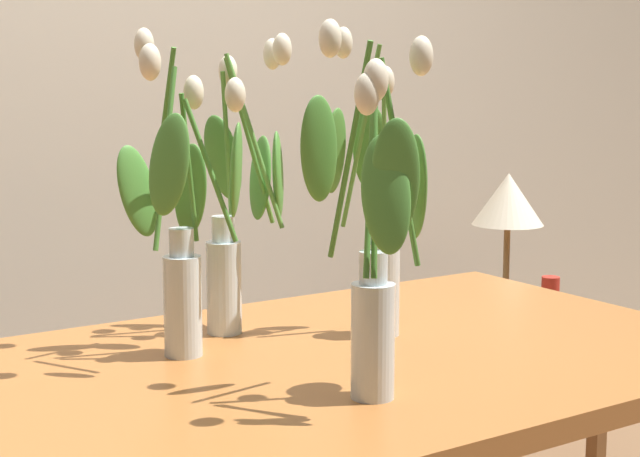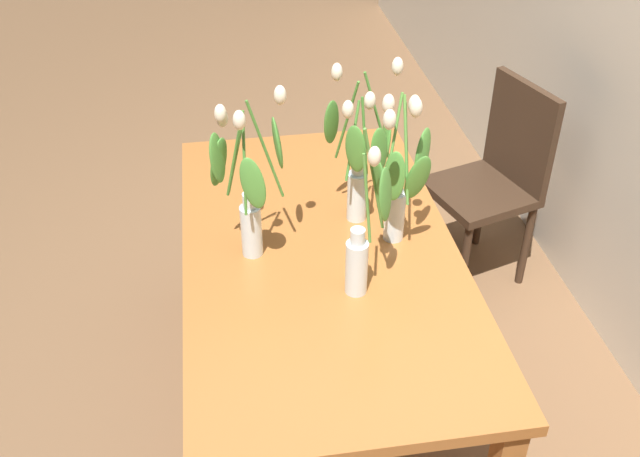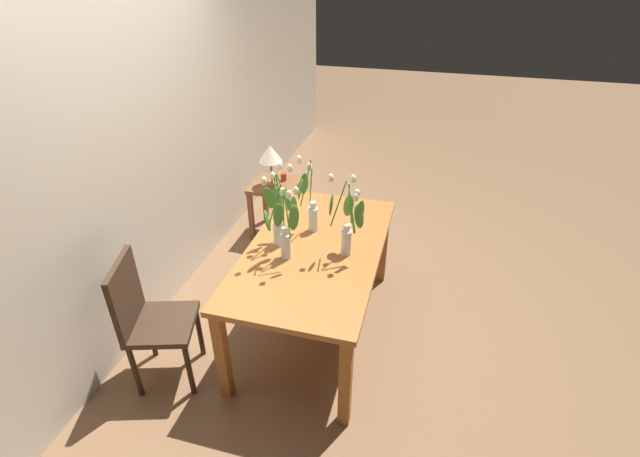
{
  "view_description": "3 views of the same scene",
  "coord_description": "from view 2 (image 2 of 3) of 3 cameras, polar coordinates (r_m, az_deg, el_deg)",
  "views": [
    {
      "loc": [
        -0.87,
        -1.39,
        1.22
      ],
      "look_at": [
        0.05,
        0.03,
        0.97
      ],
      "focal_mm": 54.27,
      "sensor_mm": 36.0,
      "label": 1
    },
    {
      "loc": [
        1.86,
        -0.29,
        2.18
      ],
      "look_at": [
        0.1,
        -0.02,
        0.9
      ],
      "focal_mm": 40.5,
      "sensor_mm": 36.0,
      "label": 2
    },
    {
      "loc": [
        -2.5,
        -0.71,
        2.49
      ],
      "look_at": [
        -0.05,
        -0.05,
        0.93
      ],
      "focal_mm": 25.59,
      "sensor_mm": 36.0,
      "label": 3
    }
  ],
  "objects": [
    {
      "name": "ground_plane",
      "position": [
        2.89,
        0.04,
        -13.44
      ],
      "size": [
        18.0,
        18.0,
        0.0
      ],
      "primitive_type": "plane",
      "color": "brown"
    },
    {
      "name": "tulip_vase_0",
      "position": [
        2.4,
        3.17,
        5.22
      ],
      "size": [
        0.22,
        0.25,
        0.58
      ],
      "color": "silver",
      "rests_on": "dining_table"
    },
    {
      "name": "dining_chair",
      "position": [
        3.28,
        13.75,
        4.24
      ],
      "size": [
        0.5,
        0.5,
        0.93
      ],
      "color": "#382619",
      "rests_on": "ground"
    },
    {
      "name": "dining_table",
      "position": [
        2.43,
        0.04,
        -3.4
      ],
      "size": [
        1.6,
        0.9,
        0.74
      ],
      "color": "#A3602D",
      "rests_on": "ground"
    },
    {
      "name": "tulip_vase_3",
      "position": [
        2.3,
        6.4,
        3.03
      ],
      "size": [
        0.17,
        0.2,
        0.57
      ],
      "color": "silver",
      "rests_on": "dining_table"
    },
    {
      "name": "tulip_vase_2",
      "position": [
        2.24,
        -5.82,
        2.93
      ],
      "size": [
        0.19,
        0.26,
        0.58
      ],
      "color": "silver",
      "rests_on": "dining_table"
    },
    {
      "name": "tulip_vase_1",
      "position": [
        2.11,
        3.54,
        -0.77
      ],
      "size": [
        0.16,
        0.15,
        0.59
      ],
      "color": "silver",
      "rests_on": "dining_table"
    }
  ]
}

